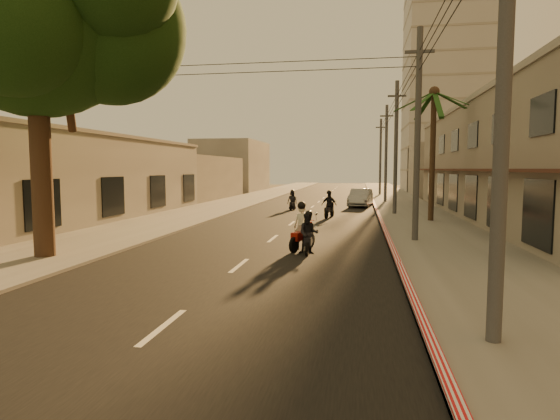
# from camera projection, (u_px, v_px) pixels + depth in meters

# --- Properties ---
(ground) EXTENTS (160.00, 160.00, 0.00)m
(ground) POSITION_uv_depth(u_px,v_px,m) (221.00, 281.00, 13.24)
(ground) COLOR #383023
(ground) RESTS_ON ground
(road) EXTENTS (10.00, 140.00, 0.02)m
(road) POSITION_uv_depth(u_px,v_px,m) (304.00, 214.00, 32.88)
(road) COLOR black
(road) RESTS_ON ground
(sidewalk_right) EXTENTS (5.00, 140.00, 0.12)m
(sidewalk_right) POSITION_uv_depth(u_px,v_px,m) (414.00, 215.00, 31.62)
(sidewalk_right) COLOR slate
(sidewalk_right) RESTS_ON ground
(sidewalk_left) EXTENTS (5.00, 140.00, 0.12)m
(sidewalk_left) POSITION_uv_depth(u_px,v_px,m) (202.00, 211.00, 34.13)
(sidewalk_left) COLOR slate
(sidewalk_left) RESTS_ON ground
(curb_stripe) EXTENTS (0.20, 60.00, 0.20)m
(curb_stripe) POSITION_uv_depth(u_px,v_px,m) (381.00, 222.00, 27.11)
(curb_stripe) COLOR red
(curb_stripe) RESTS_ON ground
(shophouse_row) EXTENTS (8.80, 34.20, 7.30)m
(shophouse_row) POSITION_uv_depth(u_px,v_px,m) (530.00, 161.00, 28.26)
(shophouse_row) COLOR gray
(shophouse_row) RESTS_ON ground
(left_building) EXTENTS (8.20, 24.20, 5.20)m
(left_building) POSITION_uv_depth(u_px,v_px,m) (70.00, 178.00, 29.10)
(left_building) COLOR #A8A398
(left_building) RESTS_ON ground
(distant_tower) EXTENTS (12.10, 12.10, 28.00)m
(distant_tower) POSITION_uv_depth(u_px,v_px,m) (451.00, 90.00, 64.32)
(distant_tower) COLOR #B7B5B2
(distant_tower) RESTS_ON ground
(broadleaf_tree) EXTENTS (9.60, 8.70, 12.10)m
(broadleaf_tree) POSITION_uv_depth(u_px,v_px,m) (48.00, 10.00, 15.70)
(broadleaf_tree) COLOR black
(broadleaf_tree) RESTS_ON ground
(palm_tree) EXTENTS (5.00, 5.00, 8.20)m
(palm_tree) POSITION_uv_depth(u_px,v_px,m) (434.00, 99.00, 26.98)
(palm_tree) COLOR black
(palm_tree) RESTS_ON ground
(utility_poles) EXTENTS (1.20, 48.26, 9.00)m
(utility_poles) POSITION_uv_depth(u_px,v_px,m) (396.00, 118.00, 31.27)
(utility_poles) COLOR #38383A
(utility_poles) RESTS_ON ground
(filler_right) EXTENTS (8.00, 14.00, 6.00)m
(filler_right) POSITION_uv_depth(u_px,v_px,m) (448.00, 170.00, 54.82)
(filler_right) COLOR #A8A398
(filler_right) RESTS_ON ground
(filler_left_near) EXTENTS (8.00, 14.00, 4.40)m
(filler_left_near) POSITION_uv_depth(u_px,v_px,m) (187.00, 178.00, 48.77)
(filler_left_near) COLOR #A8A398
(filler_left_near) RESTS_ON ground
(filler_left_far) EXTENTS (8.00, 14.00, 7.00)m
(filler_left_far) POSITION_uv_depth(u_px,v_px,m) (233.00, 166.00, 66.33)
(filler_left_far) COLOR #A8A398
(filler_left_far) RESTS_ON ground
(scooter_red) EXTENTS (1.05, 1.84, 1.91)m
(scooter_red) POSITION_uv_depth(u_px,v_px,m) (302.00, 229.00, 18.07)
(scooter_red) COLOR black
(scooter_red) RESTS_ON ground
(scooter_mid_a) EXTENTS (0.76, 1.66, 1.63)m
(scooter_mid_a) POSITION_uv_depth(u_px,v_px,m) (309.00, 234.00, 17.34)
(scooter_mid_a) COLOR black
(scooter_mid_a) RESTS_ON ground
(scooter_mid_b) EXTENTS (1.18, 1.80, 1.79)m
(scooter_mid_b) POSITION_uv_depth(u_px,v_px,m) (329.00, 205.00, 29.97)
(scooter_mid_b) COLOR black
(scooter_mid_b) RESTS_ON ground
(scooter_far_a) EXTENTS (0.79, 1.61, 1.57)m
(scooter_far_a) POSITION_uv_depth(u_px,v_px,m) (292.00, 201.00, 35.77)
(scooter_far_a) COLOR black
(scooter_far_a) RESTS_ON ground
(parked_car) EXTENTS (2.75, 4.97, 1.51)m
(parked_car) POSITION_uv_depth(u_px,v_px,m) (361.00, 198.00, 38.79)
(parked_car) COLOR #A0A2A8
(parked_car) RESTS_ON ground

